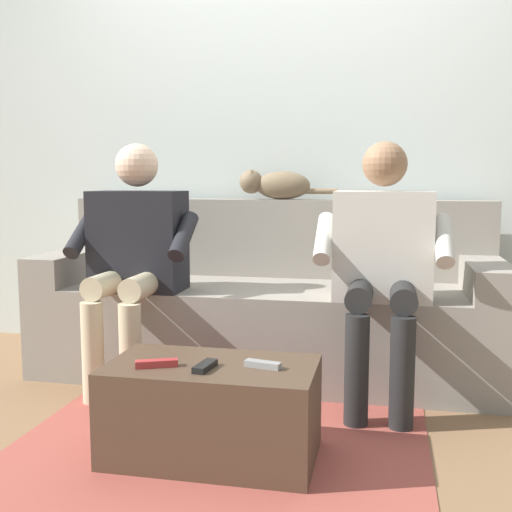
% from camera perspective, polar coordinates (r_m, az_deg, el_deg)
% --- Properties ---
extents(ground_plane, '(8.00, 8.00, 0.00)m').
position_cam_1_polar(ground_plane, '(2.69, -1.89, -14.80)').
color(ground_plane, '#846042').
extents(back_wall, '(5.22, 0.06, 2.59)m').
position_cam_1_polar(back_wall, '(3.66, 2.49, 11.67)').
color(back_wall, silver).
rests_on(back_wall, ground).
extents(couch, '(2.33, 0.78, 0.89)m').
position_cam_1_polar(couch, '(3.27, 1.09, -5.21)').
color(couch, gray).
rests_on(couch, ground).
extents(coffee_table, '(0.74, 0.42, 0.35)m').
position_cam_1_polar(coffee_table, '(2.31, -4.04, -13.94)').
color(coffee_table, '#4C3828').
rests_on(coffee_table, ground).
extents(person_left_seated, '(0.58, 0.52, 1.16)m').
position_cam_1_polar(person_left_seated, '(2.78, 11.50, 0.01)').
color(person_left_seated, beige).
rests_on(person_left_seated, ground).
extents(person_right_seated, '(0.59, 0.51, 1.17)m').
position_cam_1_polar(person_right_seated, '(3.03, -11.10, 0.69)').
color(person_right_seated, black).
rests_on(person_right_seated, ground).
extents(cat_on_backrest, '(0.55, 0.13, 0.17)m').
position_cam_1_polar(cat_on_backrest, '(3.47, 1.70, 6.57)').
color(cat_on_backrest, '#756047').
rests_on(cat_on_backrest, couch).
extents(remote_red, '(0.15, 0.09, 0.03)m').
position_cam_1_polar(remote_red, '(2.24, -9.09, -9.68)').
color(remote_red, '#B73333').
rests_on(remote_red, coffee_table).
extents(remote_gray, '(0.13, 0.06, 0.02)m').
position_cam_1_polar(remote_gray, '(2.20, 0.63, -9.90)').
color(remote_gray, gray).
rests_on(remote_gray, coffee_table).
extents(remote_black, '(0.06, 0.13, 0.02)m').
position_cam_1_polar(remote_black, '(2.19, -4.69, -10.02)').
color(remote_black, black).
rests_on(remote_black, coffee_table).
extents(floor_rug, '(1.55, 1.57, 0.01)m').
position_cam_1_polar(floor_rug, '(2.49, -3.16, -16.56)').
color(floor_rug, '#9E473D').
rests_on(floor_rug, ground).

